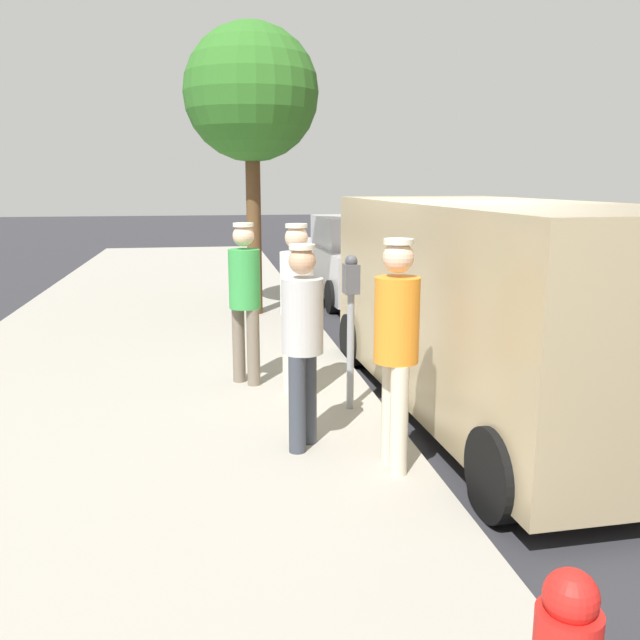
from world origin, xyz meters
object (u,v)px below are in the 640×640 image
(pedestrian_in_green, at_px, (245,292))
(street_tree, at_px, (251,95))
(parking_meter_near, at_px, (351,306))
(parked_sedan_behind, at_px, (357,260))
(pedestrian_in_white, at_px, (297,298))
(pedestrian_in_orange, at_px, (396,339))
(parked_van, at_px, (497,303))
(pedestrian_in_gray, at_px, (303,334))

(pedestrian_in_green, height_order, street_tree, street_tree)
(parking_meter_near, xyz_separation_m, parked_sedan_behind, (-1.66, -7.19, -0.43))
(pedestrian_in_white, distance_m, pedestrian_in_green, 0.72)
(parked_sedan_behind, bearing_deg, parking_meter_near, 76.98)
(parking_meter_near, distance_m, pedestrian_in_orange, 1.43)
(parked_van, bearing_deg, pedestrian_in_green, -21.74)
(pedestrian_in_gray, xyz_separation_m, street_tree, (-0.02, -5.90, 2.55))
(pedestrian_in_orange, relative_size, parked_van, 0.34)
(parked_van, height_order, parked_sedan_behind, parked_van)
(pedestrian_in_gray, xyz_separation_m, pedestrian_in_orange, (-0.64, 0.53, 0.05))
(parking_meter_near, bearing_deg, parked_van, -178.84)
(pedestrian_in_orange, xyz_separation_m, street_tree, (0.62, -6.43, 2.50))
(parked_van, bearing_deg, parked_sedan_behind, -91.30)
(pedestrian_in_orange, xyz_separation_m, pedestrian_in_white, (0.50, -1.93, -0.00))
(pedestrian_in_white, xyz_separation_m, street_tree, (0.12, -4.50, 2.50))
(pedestrian_in_gray, relative_size, pedestrian_in_orange, 0.96)
(pedestrian_in_orange, bearing_deg, parked_sedan_behind, -100.63)
(pedestrian_in_orange, bearing_deg, pedestrian_in_gray, -39.78)
(parking_meter_near, height_order, pedestrian_in_gray, pedestrian_in_gray)
(pedestrian_in_orange, distance_m, pedestrian_in_green, 2.64)
(pedestrian_in_gray, relative_size, parked_sedan_behind, 0.38)
(pedestrian_in_green, xyz_separation_m, parked_sedan_behind, (-2.62, -6.18, -0.42))
(pedestrian_in_white, relative_size, parked_van, 0.34)
(pedestrian_in_gray, distance_m, pedestrian_in_white, 1.40)
(pedestrian_in_gray, distance_m, parked_sedan_behind, 8.40)
(parking_meter_near, height_order, pedestrian_in_orange, pedestrian_in_orange)
(parking_meter_near, distance_m, parked_van, 1.50)
(pedestrian_in_orange, relative_size, street_tree, 0.39)
(pedestrian_in_gray, relative_size, parked_van, 0.32)
(pedestrian_in_gray, xyz_separation_m, parked_sedan_behind, (-2.26, -8.09, -0.38))
(pedestrian_in_green, bearing_deg, parked_van, 158.26)
(pedestrian_in_white, bearing_deg, parked_van, 166.65)
(parking_meter_near, relative_size, pedestrian_in_white, 0.85)
(pedestrian_in_green, bearing_deg, pedestrian_in_gray, 100.75)
(pedestrian_in_orange, distance_m, pedestrian_in_white, 1.99)
(pedestrian_in_white, xyz_separation_m, pedestrian_in_green, (0.50, -0.52, -0.01))
(street_tree, bearing_deg, parked_sedan_behind, -135.63)
(parking_meter_near, distance_m, street_tree, 5.62)
(pedestrian_in_gray, distance_m, parked_van, 2.29)
(pedestrian_in_orange, bearing_deg, parked_van, -134.85)
(pedestrian_in_orange, xyz_separation_m, parked_van, (-1.45, -1.46, -0.03))
(pedestrian_in_green, height_order, parked_sedan_behind, pedestrian_in_green)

